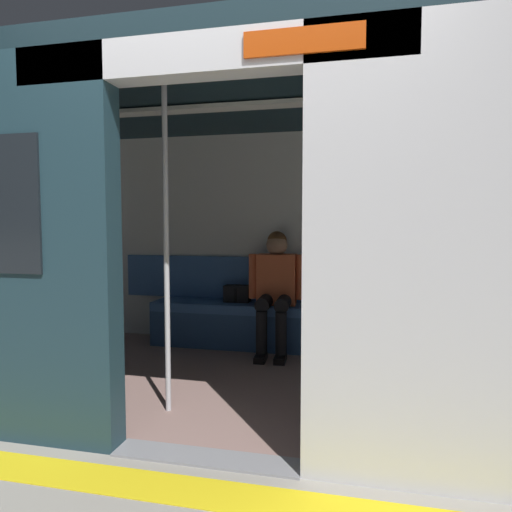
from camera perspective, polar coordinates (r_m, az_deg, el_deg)
name	(u,v)px	position (r m, az deg, el deg)	size (l,w,h in m)	color
ground_plane	(206,459)	(2.68, -6.21, -23.86)	(60.00, 60.00, 0.00)	gray
platform_edge_strip	(185,490)	(2.43, -8.82, -26.92)	(8.00, 0.24, 0.01)	yellow
train_car	(247,188)	(3.53, -1.18, 8.45)	(6.40, 2.68, 2.31)	silver
bench_seat	(278,315)	(4.56, 2.81, -7.41)	(2.61, 0.44, 0.45)	#38609E
person_seated	(276,283)	(4.46, 2.47, -3.43)	(0.55, 0.69, 1.18)	#CC5933
handbag	(237,294)	(4.70, -2.37, -4.71)	(0.26, 0.15, 0.17)	black
book	(319,304)	(4.53, 7.88, -5.98)	(0.15, 0.22, 0.03)	silver
grab_pole_door	(166,249)	(3.04, -11.13, 0.81)	(0.04, 0.04, 2.17)	silver
grab_pole_far	(305,251)	(2.80, 6.13, 0.59)	(0.04, 0.04, 2.17)	silver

